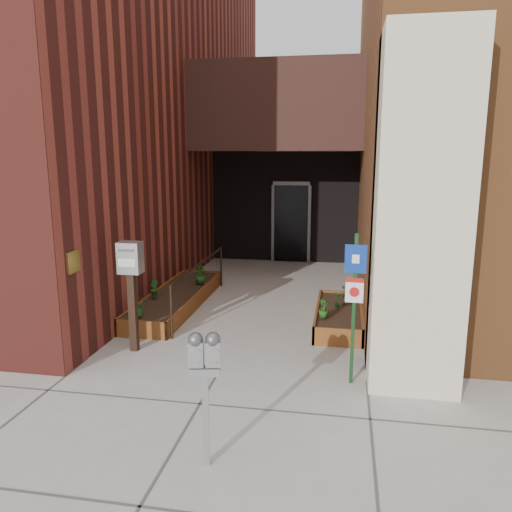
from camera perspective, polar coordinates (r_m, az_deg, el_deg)
The scene contains 15 objects.
ground at distance 7.14m, azimuth -4.13°, elevation -12.79°, with size 80.00×80.00×0.00m, color #9E9991.
architecture at distance 13.46m, azimuth 2.39°, elevation 20.34°, with size 20.00×14.60×10.00m.
planter_left at distance 9.95m, azimuth -9.03°, elevation -4.94°, with size 0.90×3.60×0.30m.
planter_right at distance 8.95m, azimuth 9.45°, elevation -6.85°, with size 0.80×2.20×0.30m.
handrail at distance 9.59m, azimuth -6.42°, elevation -1.69°, with size 0.04×3.34×0.90m.
parking_meter at distance 4.74m, azimuth -5.88°, elevation -12.14°, with size 0.31×0.17×1.35m.
sign_post at distance 6.43m, azimuth 11.18°, elevation -4.21°, with size 0.27×0.07×1.98m.
payment_dropbox at distance 7.61m, azimuth -14.10°, elevation -1.91°, with size 0.33×0.26×1.68m.
shrub_left_a at distance 8.54m, azimuth -13.36°, elevation -5.53°, with size 0.31×0.31×0.35m, color #25621C.
shrub_left_b at distance 9.56m, azimuth -11.59°, elevation -3.66°, with size 0.18×0.18×0.33m, color #1B5719.
shrub_left_c at distance 10.41m, azimuth -6.41°, elevation -2.05°, with size 0.22×0.22×0.38m, color #1B5518.
shrub_left_d at distance 11.23m, azimuth -6.28°, elevation -1.18°, with size 0.17×0.17×0.33m, color #29601B.
shrub_right_a at distance 8.30m, azimuth 7.73°, elevation -5.95°, with size 0.17×0.17×0.30m, color #215217.
shrub_right_b at distance 8.83m, azimuth 9.30°, elevation -4.96°, with size 0.16×0.16×0.30m, color #175019.
shrub_right_c at distance 9.19m, azimuth 10.47°, elevation -4.34°, with size 0.26×0.26×0.29m, color #244E16.
Camera 1 is at (1.63, -6.29, 2.96)m, focal length 35.00 mm.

